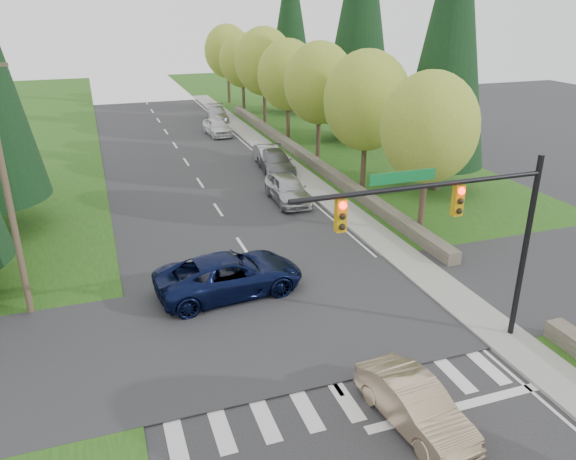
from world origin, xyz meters
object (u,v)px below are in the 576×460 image
suv_navy (230,275)px  parked_car_d (217,127)px  sedan_champagne (415,404)px  parked_car_a (288,189)px  parked_car_c (269,156)px  parked_car_b (276,162)px  parked_car_e (217,114)px

suv_navy → parked_car_d: size_ratio=1.38×
sedan_champagne → parked_car_a: (2.90, 19.40, 0.12)m
parked_car_c → parked_car_d: (-1.40, 11.05, 0.03)m
parked_car_c → parked_car_b: bearing=-86.9°
parked_car_c → parked_car_e: (0.00, 17.19, -0.01)m
sedan_champagne → parked_car_d: bearing=78.6°
parked_car_d → parked_car_b: bearing=-88.2°
sedan_champagne → parked_car_d: parked_car_d is taller
parked_car_a → parked_car_d: bearing=91.7°
sedan_champagne → parked_car_b: bearing=73.5°
suv_navy → parked_car_c: bearing=-27.8°
parked_car_e → parked_car_a: bearing=-85.0°
parked_car_d → sedan_champagne: bearing=-98.5°
parked_car_a → suv_navy: bearing=-119.7°
parked_car_a → parked_car_e: bearing=88.4°
parked_car_e → suv_navy: bearing=-93.8°
suv_navy → parked_car_e: suv_navy is taller
parked_car_d → parked_car_e: size_ratio=0.90×
parked_car_c → parked_car_d: bearing=100.3°
parked_car_c → parked_car_d: 11.13m
parked_car_d → parked_car_e: bearing=72.8°
suv_navy → parked_car_a: (6.04, 10.02, -0.03)m
parked_car_a → sedan_champagne: bearing=-97.1°
parked_car_a → parked_car_b: 6.35m
sedan_champagne → parked_car_a: bearing=74.3°
parked_car_d → parked_car_c: bearing=-87.2°
suv_navy → parked_car_d: (5.92, 29.05, -0.10)m
parked_car_b → parked_car_e: parked_car_b is taller
sedan_champagne → parked_car_d: (2.78, 38.43, 0.06)m
parked_car_a → parked_car_e: (1.28, 25.17, -0.11)m
parked_car_e → parked_car_c: bearing=-82.1°
sedan_champagne → parked_car_e: bearing=77.4°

